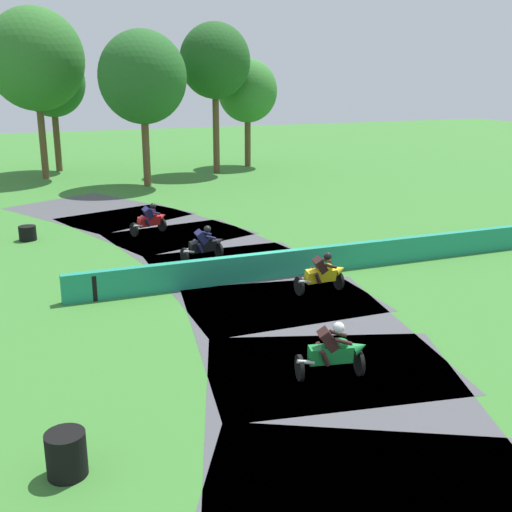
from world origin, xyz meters
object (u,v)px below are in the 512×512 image
object	(u,v)px
tire_stack_near	(66,454)
tire_stack_mid_a	(93,286)
motorcycle_trailing_black	(205,244)
motorcycle_chase_yellow	(323,273)
motorcycle_lead_green	(334,351)
tire_stack_mid_b	(28,233)
motorcycle_fourth_red	(150,219)

from	to	relation	value
tire_stack_near	tire_stack_mid_a	world-z (taller)	same
motorcycle_trailing_black	tire_stack_mid_a	xyz separation A→B (m)	(-4.34, -2.59, -0.25)
motorcycle_chase_yellow	motorcycle_trailing_black	world-z (taller)	motorcycle_trailing_black
motorcycle_trailing_black	motorcycle_lead_green	bearing A→B (deg)	-90.10
tire_stack_mid_a	tire_stack_mid_b	size ratio (longest dim) A/B	1.14
tire_stack_near	tire_stack_mid_b	bearing A→B (deg)	89.80
tire_stack_mid_b	motorcycle_lead_green	bearing A→B (deg)	-69.22
tire_stack_near	tire_stack_mid_b	distance (m)	17.06
motorcycle_trailing_black	tire_stack_mid_a	bearing A→B (deg)	-149.13
motorcycle_fourth_red	tire_stack_mid_a	distance (m)	8.12
motorcycle_chase_yellow	tire_stack_near	xyz separation A→B (m)	(-8.40, -6.79, -0.24)
tire_stack_mid_b	motorcycle_chase_yellow	bearing A→B (deg)	-50.89
motorcycle_lead_green	tire_stack_mid_b	world-z (taller)	motorcycle_lead_green
motorcycle_trailing_black	tire_stack_near	size ratio (longest dim) A/B	2.12
tire_stack_mid_a	tire_stack_mid_b	distance (m)	8.34
motorcycle_lead_green	motorcycle_chase_yellow	bearing A→B (deg)	65.12
motorcycle_chase_yellow	motorcycle_fourth_red	xyz separation A→B (m)	(-3.38, 9.45, 0.00)
motorcycle_chase_yellow	tire_stack_mid_b	size ratio (longest dim) A/B	2.41
motorcycle_chase_yellow	tire_stack_mid_a	size ratio (longest dim) A/B	2.10
motorcycle_trailing_black	motorcycle_fourth_red	bearing A→B (deg)	101.20
motorcycle_lead_green	motorcycle_chase_yellow	world-z (taller)	motorcycle_lead_green
tire_stack_mid_a	motorcycle_chase_yellow	bearing A→B (deg)	-17.07
tire_stack_mid_a	motorcycle_fourth_red	bearing A→B (deg)	65.32
tire_stack_mid_b	motorcycle_trailing_black	bearing A→B (deg)	-43.41
motorcycle_fourth_red	tire_stack_near	size ratio (longest dim) A/B	2.15
tire_stack_mid_b	motorcycle_fourth_red	bearing A→B (deg)	-9.28
motorcycle_trailing_black	motorcycle_fourth_red	size ratio (longest dim) A/B	0.98
tire_stack_mid_a	tire_stack_near	bearing A→B (deg)	-100.46
motorcycle_fourth_red	tire_stack_near	bearing A→B (deg)	-107.19
motorcycle_trailing_black	tire_stack_mid_b	size ratio (longest dim) A/B	2.42
motorcycle_chase_yellow	tire_stack_near	distance (m)	10.81
motorcycle_lead_green	tire_stack_near	size ratio (longest dim) A/B	2.14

